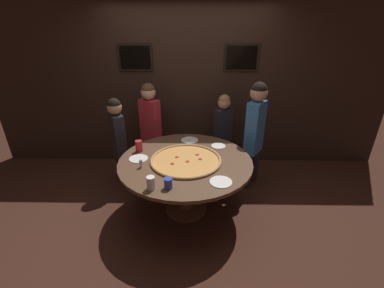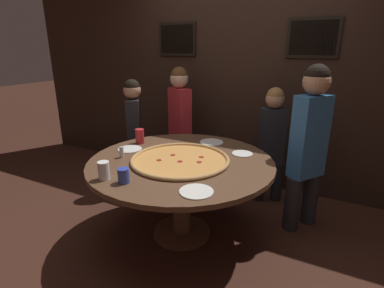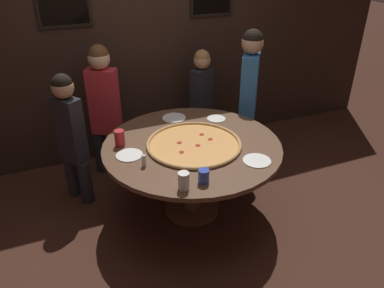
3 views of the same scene
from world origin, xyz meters
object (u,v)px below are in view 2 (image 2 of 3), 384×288
(dining_table, at_px, (181,174))
(diner_side_right, at_px, (271,139))
(giant_pizza, at_px, (180,160))
(white_plate_left_side, at_px, (211,142))
(drink_cup_near_right, at_px, (123,176))
(white_plate_right_side, at_px, (130,149))
(white_plate_beside_cup, at_px, (196,191))
(white_plate_near_front, at_px, (242,154))
(diner_side_left, at_px, (309,140))
(condiment_shaker, at_px, (122,152))
(diner_far_left, at_px, (180,119))
(diner_far_right, at_px, (134,128))
(drink_cup_centre_back, at_px, (140,136))
(drink_cup_beside_pizza, at_px, (104,171))

(dining_table, height_order, diner_side_right, diner_side_right)
(giant_pizza, height_order, white_plate_left_side, giant_pizza)
(drink_cup_near_right, bearing_deg, white_plate_right_side, 125.14)
(white_plate_left_side, distance_m, diner_side_right, 0.68)
(white_plate_beside_cup, bearing_deg, dining_table, 129.01)
(white_plate_right_side, bearing_deg, drink_cup_near_right, -54.86)
(white_plate_near_front, height_order, diner_side_left, diner_side_left)
(white_plate_right_side, relative_size, condiment_shaker, 2.33)
(dining_table, xyz_separation_m, white_plate_left_side, (0.04, 0.56, 0.13))
(white_plate_beside_cup, bearing_deg, diner_far_left, 123.08)
(white_plate_beside_cup, distance_m, white_plate_left_side, 1.09)
(diner_far_right, bearing_deg, diner_side_right, -107.54)
(drink_cup_near_right, height_order, diner_far_left, diner_far_left)
(white_plate_left_side, height_order, diner_side_right, diner_side_right)
(diner_side_right, xyz_separation_m, diner_far_right, (-1.51, -0.40, 0.03))
(drink_cup_centre_back, bearing_deg, drink_cup_beside_pizza, -70.85)
(drink_cup_centre_back, height_order, drink_cup_beside_pizza, drink_cup_centre_back)
(condiment_shaker, relative_size, diner_side_right, 0.08)
(diner_side_right, bearing_deg, drink_cup_near_right, 38.68)
(white_plate_beside_cup, distance_m, white_plate_right_side, 1.06)
(drink_cup_beside_pizza, relative_size, diner_side_left, 0.09)
(drink_cup_centre_back, xyz_separation_m, drink_cup_beside_pizza, (0.28, -0.81, -0.01))
(condiment_shaker, height_order, diner_far_left, diner_far_left)
(diner_side_left, bearing_deg, white_plate_right_side, -32.42)
(white_plate_right_side, relative_size, diner_side_right, 0.18)
(drink_cup_beside_pizza, bearing_deg, drink_cup_near_right, 6.12)
(white_plate_beside_cup, relative_size, diner_side_right, 0.18)
(drink_cup_near_right, distance_m, white_plate_beside_cup, 0.54)
(drink_cup_beside_pizza, height_order, diner_far_left, diner_far_left)
(drink_cup_near_right, bearing_deg, diner_far_right, 124.68)
(condiment_shaker, bearing_deg, diner_side_left, 30.25)
(drink_cup_beside_pizza, bearing_deg, diner_far_left, 99.37)
(giant_pizza, height_order, diner_far_right, diner_far_right)
(dining_table, relative_size, diner_far_right, 1.20)
(white_plate_left_side, height_order, diner_side_left, diner_side_left)
(diner_far_right, bearing_deg, white_plate_left_side, -125.29)
(white_plate_left_side, bearing_deg, white_plate_right_side, -137.64)
(white_plate_beside_cup, bearing_deg, drink_cup_near_right, -168.44)
(white_plate_near_front, bearing_deg, drink_cup_beside_pizza, -126.88)
(dining_table, distance_m, diner_far_left, 1.17)
(dining_table, bearing_deg, drink_cup_beside_pizza, -117.61)
(drink_cup_beside_pizza, xyz_separation_m, diner_far_right, (-0.66, 1.21, -0.06))
(dining_table, distance_m, white_plate_near_front, 0.59)
(diner_side_right, distance_m, diner_far_left, 1.12)
(condiment_shaker, bearing_deg, diner_side_right, 49.29)
(white_plate_near_front, bearing_deg, condiment_shaker, -148.20)
(drink_cup_centre_back, distance_m, condiment_shaker, 0.42)
(drink_cup_centre_back, height_order, white_plate_left_side, drink_cup_centre_back)
(white_plate_right_side, relative_size, white_plate_near_front, 1.21)
(dining_table, xyz_separation_m, white_plate_beside_cup, (0.38, -0.47, 0.13))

